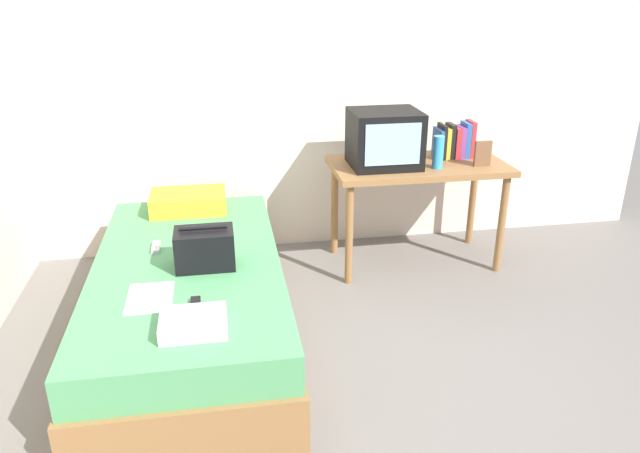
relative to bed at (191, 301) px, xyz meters
The scene contains 14 objects.
ground_plane 1.16m from the bed, 41.84° to the right, with size 8.00×8.00×0.00m, color slate.
wall_back 1.84m from the bed, 55.55° to the left, with size 5.20×0.10×2.60m, color beige.
bed is the anchor object (origin of this frame).
desk 1.73m from the bed, 25.92° to the left, with size 1.16×0.60×0.72m.
tv 1.60m from the bed, 29.74° to the left, with size 0.44×0.39×0.36m.
water_bottle 1.80m from the bed, 20.82° to the left, with size 0.07×0.07×0.21m, color #3399DB.
book_row 2.06m from the bed, 25.04° to the left, with size 0.25×0.17×0.25m.
picture_frame 2.07m from the bed, 17.58° to the left, with size 0.11×0.02×0.17m, color brown.
pillow 0.82m from the bed, 90.61° to the left, with size 0.47×0.32×0.12m, color yellow.
handbag 0.36m from the bed, 38.32° to the right, with size 0.30×0.20×0.23m.
magazine 0.48m from the bed, 112.42° to the right, with size 0.21×0.29×0.01m, color white.
remote_dark 0.57m from the bed, 83.93° to the right, with size 0.04×0.16×0.02m, color black.
remote_silver 0.35m from the bed, 133.15° to the left, with size 0.04×0.14×0.02m, color #B7B7BC.
folded_towel 0.75m from the bed, 85.75° to the right, with size 0.28×0.22×0.07m, color white.
Camera 1 is at (-0.65, -2.17, 1.85)m, focal length 33.59 mm.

